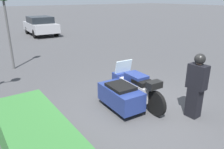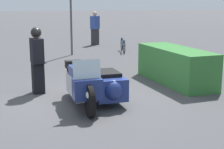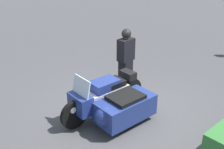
{
  "view_description": "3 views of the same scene",
  "coord_description": "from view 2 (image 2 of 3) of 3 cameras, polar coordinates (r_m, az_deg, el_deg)",
  "views": [
    {
      "loc": [
        -4.01,
        3.61,
        3.0
      ],
      "look_at": [
        0.81,
        0.25,
        0.9
      ],
      "focal_mm": 35.0,
      "sensor_mm": 36.0,
      "label": 1
    },
    {
      "loc": [
        7.76,
        -2.27,
        2.34
      ],
      "look_at": [
        0.94,
        0.24,
        0.79
      ],
      "focal_mm": 55.0,
      "sensor_mm": 36.0,
      "label": 2
    },
    {
      "loc": [
        4.25,
        4.07,
        3.79
      ],
      "look_at": [
        0.02,
        -0.51,
        0.88
      ],
      "focal_mm": 45.0,
      "sensor_mm": 36.0,
      "label": 3
    }
  ],
  "objects": [
    {
      "name": "traffic_light_far",
      "position": [
        15.24,
        -6.87,
        12.11
      ],
      "size": [
        0.23,
        0.26,
        3.64
      ],
      "rotation": [
        0.0,
        0.0,
        -0.02
      ],
      "color": "#4C4C4C",
      "rests_on": "ground"
    },
    {
      "name": "pedestrian_bystander",
      "position": [
        18.9,
        -2.84,
        7.68
      ],
      "size": [
        0.57,
        0.59,
        1.8
      ],
      "rotation": [
        0.0,
        0.0,
        -2.43
      ],
      "color": "#2D2D33",
      "rests_on": "ground"
    },
    {
      "name": "bicycle_parked",
      "position": [
        16.21,
        1.82,
        4.85
      ],
      "size": [
        1.53,
        0.45,
        0.68
      ],
      "rotation": [
        0.0,
        0.0,
        -0.27
      ],
      "color": "black",
      "rests_on": "ground"
    },
    {
      "name": "officer_rider",
      "position": [
        8.98,
        -12.33,
        2.57
      ],
      "size": [
        0.48,
        0.31,
        1.71
      ],
      "rotation": [
        0.0,
        0.0,
        -1.52
      ],
      "color": "black",
      "rests_on": "ground"
    },
    {
      "name": "ground_plane",
      "position": [
        8.41,
        -3.76,
        -4.11
      ],
      "size": [
        160.0,
        160.0,
        0.0
      ],
      "primitive_type": "plane",
      "color": "#424244"
    },
    {
      "name": "hedge_bush_curbside",
      "position": [
        10.17,
        10.47,
        1.48
      ],
      "size": [
        3.03,
        0.98,
        1.01
      ],
      "primitive_type": "cube",
      "color": "#337033",
      "rests_on": "ground"
    },
    {
      "name": "police_motorcycle",
      "position": [
        7.86,
        -2.82,
        -1.7
      ],
      "size": [
        2.41,
        1.34,
        1.17
      ],
      "rotation": [
        0.0,
        0.0,
        -0.05
      ],
      "color": "black",
      "rests_on": "ground"
    }
  ]
}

